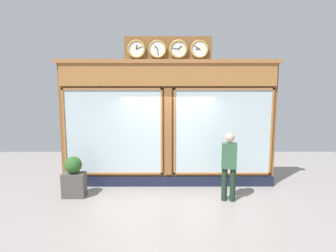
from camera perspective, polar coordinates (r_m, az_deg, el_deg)
ground_plane at (r=5.89m, az=0.07°, el=-20.71°), size 14.00×14.00×0.00m
shop_facade at (r=8.15m, az=-0.00°, el=0.68°), size 6.02×0.42×4.08m
pedestrian at (r=7.33m, az=11.73°, el=-7.16°), size 0.40×0.30×1.69m
planter_box at (r=7.97m, az=-17.68°, el=-10.79°), size 0.56×0.36×0.62m
planter_shrub at (r=7.82m, az=-17.85°, el=-7.18°), size 0.43×0.43×0.43m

